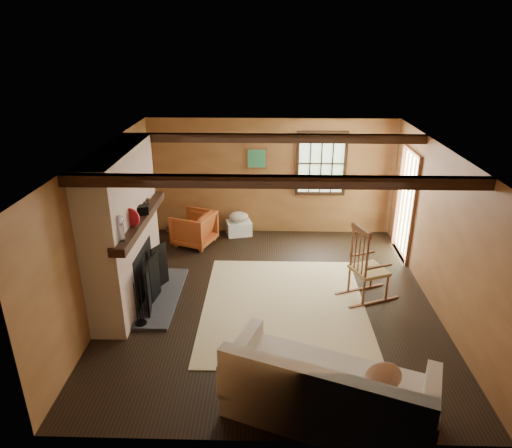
{
  "coord_description": "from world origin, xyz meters",
  "views": [
    {
      "loc": [
        -0.07,
        -6.25,
        3.89
      ],
      "look_at": [
        -0.25,
        0.4,
        1.13
      ],
      "focal_mm": 32.0,
      "sensor_mm": 36.0,
      "label": 1
    }
  ],
  "objects_px": {
    "laundry_basket": "(239,228)",
    "sofa": "(327,395)",
    "rocking_chair": "(367,268)",
    "fireplace": "(125,235)",
    "armchair": "(194,229)"
  },
  "relations": [
    {
      "from": "rocking_chair",
      "to": "laundry_basket",
      "type": "distance_m",
      "value": 3.28
    },
    {
      "from": "laundry_basket",
      "to": "armchair",
      "type": "height_order",
      "value": "armchair"
    },
    {
      "from": "sofa",
      "to": "armchair",
      "type": "bearing_deg",
      "value": 136.42
    },
    {
      "from": "armchair",
      "to": "fireplace",
      "type": "bearing_deg",
      "value": 2.21
    },
    {
      "from": "laundry_basket",
      "to": "sofa",
      "type": "bearing_deg",
      "value": -75.68
    },
    {
      "from": "fireplace",
      "to": "sofa",
      "type": "distance_m",
      "value": 3.79
    },
    {
      "from": "fireplace",
      "to": "armchair",
      "type": "height_order",
      "value": "fireplace"
    },
    {
      "from": "laundry_basket",
      "to": "armchair",
      "type": "xyz_separation_m",
      "value": [
        -0.86,
        -0.5,
        0.19
      ]
    },
    {
      "from": "laundry_basket",
      "to": "fireplace",
      "type": "bearing_deg",
      "value": -121.34
    },
    {
      "from": "armchair",
      "to": "laundry_basket",
      "type": "bearing_deg",
      "value": 140.99
    },
    {
      "from": "rocking_chair",
      "to": "sofa",
      "type": "relative_size",
      "value": 0.52
    },
    {
      "from": "rocking_chair",
      "to": "sofa",
      "type": "height_order",
      "value": "rocking_chair"
    },
    {
      "from": "fireplace",
      "to": "sofa",
      "type": "xyz_separation_m",
      "value": [
        2.82,
        -2.41,
        -0.78
      ]
    },
    {
      "from": "fireplace",
      "to": "armchair",
      "type": "xyz_separation_m",
      "value": [
        0.69,
        2.05,
        -0.77
      ]
    },
    {
      "from": "sofa",
      "to": "armchair",
      "type": "relative_size",
      "value": 3.25
    }
  ]
}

